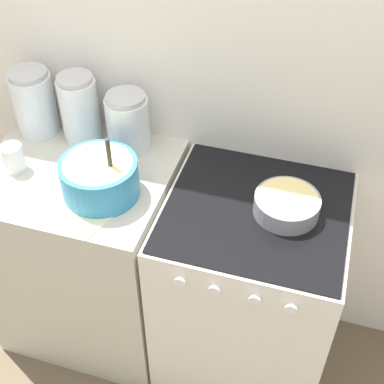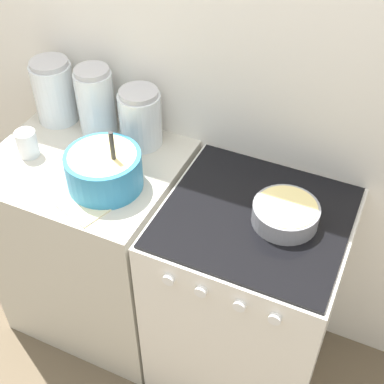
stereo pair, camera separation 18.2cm
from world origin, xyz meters
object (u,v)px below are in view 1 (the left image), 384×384
(baking_pan, at_px, (287,205))
(mixing_bowl, at_px, (100,176))
(tin_can, at_px, (14,158))
(storage_jar_left, at_px, (35,106))
(storage_jar_right, at_px, (128,126))
(stove, at_px, (248,291))
(storage_jar_middle, at_px, (80,113))

(baking_pan, bearing_deg, mixing_bowl, -171.88)
(tin_can, bearing_deg, mixing_bowl, -4.73)
(storage_jar_left, xyz_separation_m, storage_jar_right, (0.39, 0.00, -0.01))
(mixing_bowl, bearing_deg, baking_pan, 8.12)
(stove, relative_size, storage_jar_left, 3.45)
(storage_jar_middle, bearing_deg, storage_jar_right, 0.00)
(baking_pan, relative_size, tin_can, 2.09)
(baking_pan, distance_m, storage_jar_right, 0.67)
(stove, xyz_separation_m, mixing_bowl, (-0.54, -0.08, 0.54))
(stove, distance_m, mixing_bowl, 0.77)
(storage_jar_right, bearing_deg, stove, -20.24)
(storage_jar_middle, relative_size, tin_can, 2.62)
(tin_can, bearing_deg, storage_jar_middle, 57.89)
(mixing_bowl, distance_m, storage_jar_right, 0.28)
(storage_jar_middle, relative_size, storage_jar_right, 1.19)
(mixing_bowl, distance_m, tin_can, 0.36)
(baking_pan, xyz_separation_m, tin_can, (-1.00, -0.06, 0.02))
(stove, xyz_separation_m, storage_jar_left, (-0.94, 0.20, 0.57))
(storage_jar_left, bearing_deg, storage_jar_right, 0.00)
(mixing_bowl, xyz_separation_m, storage_jar_right, (-0.01, 0.28, 0.02))
(storage_jar_left, relative_size, storage_jar_right, 1.14)
(stove, bearing_deg, mixing_bowl, -171.74)
(stove, height_order, tin_can, tin_can)
(stove, xyz_separation_m, tin_can, (-0.90, -0.05, 0.51))
(mixing_bowl, bearing_deg, tin_can, 175.27)
(baking_pan, bearing_deg, storage_jar_left, 169.62)
(mixing_bowl, relative_size, storage_jar_left, 1.02)
(stove, relative_size, tin_can, 8.63)
(stove, bearing_deg, storage_jar_right, 159.76)
(mixing_bowl, relative_size, baking_pan, 1.21)
(tin_can, bearing_deg, storage_jar_left, 98.78)
(baking_pan, xyz_separation_m, storage_jar_middle, (-0.84, 0.19, 0.08))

